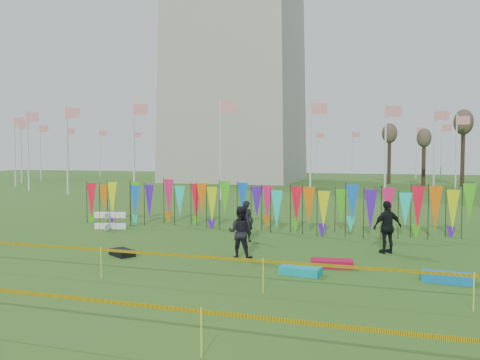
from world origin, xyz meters
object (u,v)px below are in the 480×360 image
(kite_bag_turquoise, at_px, (301,271))
(kite_bag_black, at_px, (122,253))
(kite_bag_red, at_px, (332,263))
(box_kite, at_px, (110,221))
(person_left, at_px, (246,221))
(person_right, at_px, (387,227))
(kite_bag_teal, at_px, (447,277))
(person_mid, at_px, (240,232))

(kite_bag_turquoise, distance_m, kite_bag_black, 6.50)
(kite_bag_turquoise, height_order, kite_bag_red, kite_bag_red)
(box_kite, xyz_separation_m, kite_bag_red, (10.94, -4.48, -0.31))
(person_left, distance_m, kite_bag_red, 5.26)
(box_kite, relative_size, person_right, 0.45)
(kite_bag_turquoise, bearing_deg, kite_bag_black, 173.82)
(box_kite, height_order, person_left, person_left)
(kite_bag_red, bearing_deg, kite_bag_black, -176.14)
(box_kite, bearing_deg, person_right, -7.90)
(person_left, relative_size, kite_bag_black, 1.76)
(person_right, height_order, kite_bag_teal, person_right)
(person_right, relative_size, kite_bag_red, 1.45)
(person_right, distance_m, kite_bag_turquoise, 4.69)
(kite_bag_red, distance_m, kite_bag_teal, 3.34)
(person_left, distance_m, kite_bag_turquoise, 5.66)
(person_mid, xyz_separation_m, kite_bag_turquoise, (2.36, -1.57, -0.78))
(person_right, height_order, kite_bag_black, person_right)
(kite_bag_turquoise, xyz_separation_m, kite_bag_red, (0.78, 1.19, 0.00))
(kite_bag_turquoise, distance_m, kite_bag_teal, 4.05)
(person_left, distance_m, person_mid, 3.20)
(box_kite, bearing_deg, kite_bag_black, -53.31)
(box_kite, height_order, kite_bag_turquoise, box_kite)
(person_right, bearing_deg, kite_bag_teal, 81.21)
(kite_bag_red, bearing_deg, kite_bag_teal, -13.38)
(box_kite, relative_size, kite_bag_black, 0.89)
(kite_bag_turquoise, bearing_deg, person_right, 57.95)
(kite_bag_red, xyz_separation_m, kite_bag_black, (-7.24, -0.49, -0.01))
(person_left, bearing_deg, kite_bag_turquoise, 140.37)
(box_kite, distance_m, person_left, 7.16)
(person_right, height_order, kite_bag_turquoise, person_right)
(person_mid, relative_size, kite_bag_teal, 1.38)
(kite_bag_teal, bearing_deg, person_mid, 169.78)
(box_kite, height_order, kite_bag_black, box_kite)
(person_mid, distance_m, kite_bag_black, 4.26)
(box_kite, xyz_separation_m, person_left, (7.08, -0.97, 0.41))
(kite_bag_black, bearing_deg, person_right, 19.84)
(kite_bag_red, height_order, kite_bag_black, kite_bag_red)
(person_left, bearing_deg, box_kite, 9.28)
(person_mid, height_order, person_right, person_right)
(person_right, xyz_separation_m, kite_bag_black, (-8.91, -3.22, -0.84))
(kite_bag_turquoise, height_order, kite_bag_black, kite_bag_turquoise)
(person_left, relative_size, person_right, 0.88)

